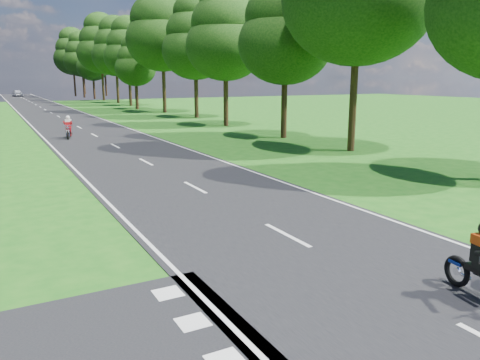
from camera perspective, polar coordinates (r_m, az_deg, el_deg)
ground at (r=10.58m, az=11.86°, el=-9.80°), size 160.00×160.00×0.00m
main_road at (r=57.92m, az=-22.02°, el=7.60°), size 7.00×140.00×0.02m
road_markings at (r=56.04m, az=-21.94°, el=7.49°), size 7.40×140.00×0.01m
treeline at (r=68.08m, az=-22.38°, el=15.12°), size 40.00×115.35×14.78m
rider_far_red at (r=33.00m, az=-20.20°, el=6.09°), size 0.97×1.86×1.48m
distant_car at (r=110.19m, az=-25.50°, el=9.54°), size 2.25×4.43×1.45m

